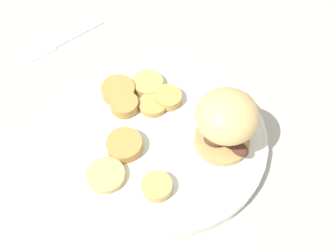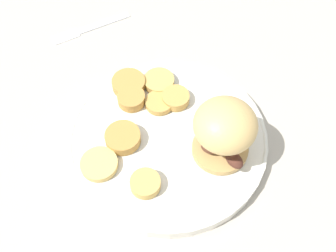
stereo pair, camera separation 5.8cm
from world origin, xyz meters
name	(u,v)px [view 2 (the right image)]	position (x,y,z in m)	size (l,w,h in m)	color
ground_plane	(168,142)	(0.00, 0.00, 0.00)	(4.00, 4.00, 0.00)	#B2A899
dinner_plate	(168,138)	(0.00, 0.00, 0.01)	(0.30, 0.30, 0.02)	white
sandwich	(224,130)	(-0.05, 0.07, 0.08)	(0.09, 0.09, 0.10)	tan
potato_round_0	(176,98)	(-0.05, -0.05, 0.03)	(0.04, 0.04, 0.02)	tan
potato_round_1	(129,83)	(0.00, -0.11, 0.03)	(0.05, 0.05, 0.02)	#BC8942
potato_round_2	(99,164)	(0.11, -0.01, 0.03)	(0.05, 0.05, 0.01)	#DBB766
potato_round_3	(123,138)	(0.06, -0.03, 0.03)	(0.05, 0.05, 0.02)	#BC8942
potato_round_4	(159,103)	(-0.02, -0.05, 0.03)	(0.04, 0.04, 0.01)	tan
potato_round_5	(145,183)	(0.07, 0.05, 0.03)	(0.04, 0.04, 0.02)	tan
potato_round_6	(131,99)	(0.01, -0.08, 0.03)	(0.04, 0.04, 0.02)	#BC8942
potato_round_7	(159,81)	(-0.04, -0.09, 0.03)	(0.05, 0.05, 0.01)	tan
fork	(90,27)	(-0.02, -0.29, 0.00)	(0.16, 0.04, 0.00)	silver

